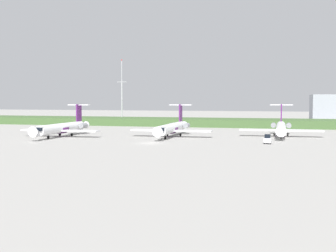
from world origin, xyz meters
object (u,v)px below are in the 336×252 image
(regional_jet_third, at_px, (172,128))
(regional_jet_fourth, at_px, (281,127))
(antenna_mast, at_px, (122,97))
(regional_jet_second, at_px, (63,128))
(baggage_tug, at_px, (268,140))

(regional_jet_third, xyz_separation_m, regional_jet_fourth, (29.69, 8.44, 0.00))
(antenna_mast, bearing_deg, regional_jet_fourth, -36.13)
(regional_jet_third, height_order, antenna_mast, antenna_mast)
(antenna_mast, bearing_deg, regional_jet_second, -84.83)
(regional_jet_second, distance_m, baggage_tug, 57.13)
(regional_jet_third, bearing_deg, antenna_mast, 122.54)
(regional_jet_third, distance_m, antenna_mast, 67.40)
(regional_jet_third, relative_size, antenna_mast, 1.14)
(regional_jet_third, xyz_separation_m, baggage_tug, (26.59, -13.57, -1.53))
(antenna_mast, bearing_deg, baggage_tug, -48.19)
(regional_jet_second, height_order, baggage_tug, regional_jet_second)
(regional_jet_second, xyz_separation_m, regional_jet_third, (30.18, 7.36, 0.00))
(baggage_tug, bearing_deg, regional_jet_third, 152.96)
(regional_jet_second, xyz_separation_m, regional_jet_fourth, (59.87, 15.79, 0.00))
(antenna_mast, relative_size, baggage_tug, 8.51)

